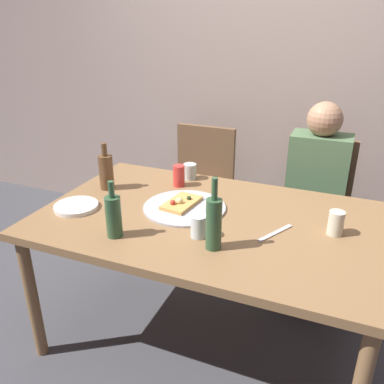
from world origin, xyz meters
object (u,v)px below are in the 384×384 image
at_px(wine_bottle, 214,222).
at_px(beer_bottle, 106,171).
at_px(tumbler_far, 198,226).
at_px(plate_stack, 76,206).
at_px(pizza_slice_last, 181,203).
at_px(guest_in_sweater, 314,190).
at_px(dining_table, 208,229).
at_px(wine_glass, 190,171).
at_px(chair_right, 315,199).
at_px(pizza_tray, 184,207).
at_px(water_bottle, 114,215).
at_px(soda_can, 179,176).
at_px(tumbler_near, 336,223).
at_px(table_knife, 275,233).
at_px(chair_left, 200,182).

xyz_separation_m(wine_bottle, beer_bottle, (-0.76, 0.37, -0.02)).
distance_m(tumbler_far, plate_stack, 0.68).
bearing_deg(wine_bottle, plate_stack, 173.16).
height_order(pizza_slice_last, plate_stack, pizza_slice_last).
height_order(plate_stack, guest_in_sweater, guest_in_sweater).
xyz_separation_m(dining_table, wine_glass, (-0.27, 0.42, 0.11)).
xyz_separation_m(beer_bottle, chair_right, (1.07, 0.80, -0.33)).
bearing_deg(tumbler_far, pizza_tray, 125.57).
relative_size(water_bottle, soda_can, 2.13).
distance_m(pizza_tray, chair_right, 1.06).
bearing_deg(pizza_slice_last, dining_table, -17.09).
bearing_deg(tumbler_near, dining_table, -174.63).
bearing_deg(pizza_slice_last, pizza_tray, -24.54).
xyz_separation_m(soda_can, table_knife, (0.62, -0.34, -0.06)).
xyz_separation_m(chair_right, guest_in_sweater, (0.00, -0.15, 0.13)).
bearing_deg(soda_can, chair_right, 40.57).
distance_m(wine_bottle, wine_glass, 0.79).
bearing_deg(table_knife, soda_can, -91.06).
distance_m(dining_table, wine_glass, 0.51).
bearing_deg(tumbler_far, soda_can, 122.40).
xyz_separation_m(water_bottle, plate_stack, (-0.33, 0.16, -0.09)).
bearing_deg(beer_bottle, pizza_tray, -8.25).
bearing_deg(table_knife, wine_bottle, -17.25).
xyz_separation_m(wine_bottle, wine_glass, (-0.39, 0.68, -0.07)).
relative_size(pizza_slice_last, tumbler_near, 2.11).
bearing_deg(plate_stack, pizza_tray, 22.21).
xyz_separation_m(table_knife, chair_right, (0.09, 0.95, -0.23)).
height_order(pizza_slice_last, guest_in_sweater, guest_in_sweater).
distance_m(beer_bottle, chair_right, 1.37).
bearing_deg(water_bottle, chair_left, 93.67).
xyz_separation_m(table_knife, chair_left, (-0.73, 0.95, -0.23)).
bearing_deg(pizza_slice_last, tumbler_near, 0.33).
distance_m(wine_bottle, water_bottle, 0.44).
bearing_deg(beer_bottle, plate_stack, -90.50).
bearing_deg(wine_bottle, pizza_slice_last, 132.42).
bearing_deg(table_knife, chair_right, -157.59).
relative_size(water_bottle, tumbler_near, 2.34).
bearing_deg(chair_left, tumbler_far, 110.96).
height_order(dining_table, wine_bottle, wine_bottle).
height_order(pizza_slice_last, wine_bottle, wine_bottle).
height_order(dining_table, plate_stack, plate_stack).
height_order(table_knife, guest_in_sweater, guest_in_sweater).
distance_m(pizza_slice_last, chair_right, 1.07).
distance_m(tumbler_far, table_knife, 0.35).
distance_m(wine_bottle, tumbler_far, 0.13).
relative_size(water_bottle, table_knife, 1.18).
relative_size(dining_table, pizza_slice_last, 6.92).
relative_size(tumbler_far, chair_left, 0.11).
bearing_deg(pizza_slice_last, guest_in_sweater, 50.37).
xyz_separation_m(tumbler_far, plate_stack, (-0.67, 0.03, -0.04)).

